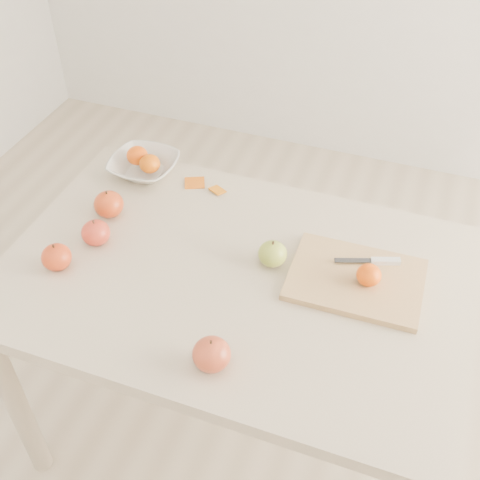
% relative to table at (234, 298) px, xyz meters
% --- Properties ---
extents(ground, '(3.50, 3.50, 0.00)m').
position_rel_table_xyz_m(ground, '(0.00, 0.00, -0.65)').
color(ground, '#C6B293').
rests_on(ground, ground).
extents(table, '(1.20, 0.80, 0.75)m').
position_rel_table_xyz_m(table, '(0.00, 0.00, 0.00)').
color(table, beige).
rests_on(table, ground).
extents(cutting_board, '(0.34, 0.25, 0.02)m').
position_rel_table_xyz_m(cutting_board, '(0.30, 0.07, 0.11)').
color(cutting_board, tan).
rests_on(cutting_board, table).
extents(board_tangerine, '(0.06, 0.06, 0.05)m').
position_rel_table_xyz_m(board_tangerine, '(0.33, 0.06, 0.14)').
color(board_tangerine, '#D74F07').
rests_on(board_tangerine, cutting_board).
extents(fruit_bowl, '(0.20, 0.20, 0.05)m').
position_rel_table_xyz_m(fruit_bowl, '(-0.41, 0.31, 0.12)').
color(fruit_bowl, silver).
rests_on(fruit_bowl, table).
extents(bowl_tangerine_near, '(0.07, 0.07, 0.06)m').
position_rel_table_xyz_m(bowl_tangerine_near, '(-0.44, 0.32, 0.15)').
color(bowl_tangerine_near, '#D44107').
rests_on(bowl_tangerine_near, fruit_bowl).
extents(bowl_tangerine_far, '(0.06, 0.06, 0.06)m').
position_rel_table_xyz_m(bowl_tangerine_far, '(-0.38, 0.30, 0.15)').
color(bowl_tangerine_far, '#DE5907').
rests_on(bowl_tangerine_far, fruit_bowl).
extents(orange_peel_a, '(0.07, 0.07, 0.01)m').
position_rel_table_xyz_m(orange_peel_a, '(-0.24, 0.31, 0.10)').
color(orange_peel_a, '#C5580D').
rests_on(orange_peel_a, table).
extents(orange_peel_b, '(0.06, 0.05, 0.01)m').
position_rel_table_xyz_m(orange_peel_b, '(-0.16, 0.30, 0.10)').
color(orange_peel_b, orange).
rests_on(orange_peel_b, table).
extents(paring_knife, '(0.17, 0.07, 0.01)m').
position_rel_table_xyz_m(paring_knife, '(0.35, 0.14, 0.12)').
color(paring_knife, white).
rests_on(paring_knife, cutting_board).
extents(apple_green, '(0.08, 0.08, 0.07)m').
position_rel_table_xyz_m(apple_green, '(0.08, 0.07, 0.13)').
color(apple_green, olive).
rests_on(apple_green, table).
extents(apple_red_b, '(0.08, 0.08, 0.07)m').
position_rel_table_xyz_m(apple_red_b, '(-0.39, -0.02, 0.13)').
color(apple_red_b, '#A70A12').
rests_on(apple_red_b, table).
extents(apple_red_d, '(0.08, 0.08, 0.07)m').
position_rel_table_xyz_m(apple_red_d, '(-0.43, -0.14, 0.13)').
color(apple_red_d, maroon).
rests_on(apple_red_d, table).
extents(apple_red_a, '(0.08, 0.08, 0.08)m').
position_rel_table_xyz_m(apple_red_a, '(-0.41, 0.10, 0.14)').
color(apple_red_a, '#9F0E13').
rests_on(apple_red_a, table).
extents(apple_red_c, '(0.09, 0.09, 0.08)m').
position_rel_table_xyz_m(apple_red_c, '(0.06, -0.29, 0.14)').
color(apple_red_c, maroon).
rests_on(apple_red_c, table).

